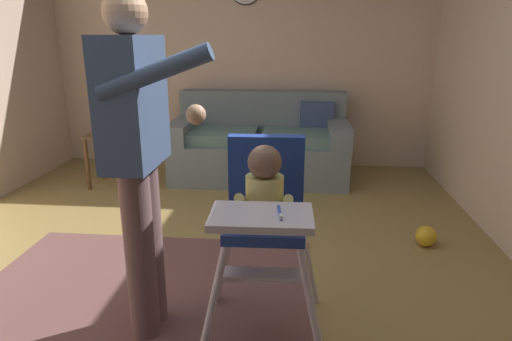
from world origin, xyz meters
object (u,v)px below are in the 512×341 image
couch (261,145)px  side_table (110,147)px  high_chair (265,205)px  toy_ball (426,236)px  sippy_cup (107,128)px  adult_standing (138,153)px

couch → side_table: bearing=-74.3°
side_table → high_chair: bearing=-52.4°
toy_ball → sippy_cup: bearing=158.1°
adult_standing → toy_ball: size_ratio=11.10×
high_chair → adult_standing: bearing=-92.2°
adult_standing → toy_ball: bearing=33.3°
high_chair → toy_ball: high_chair is taller
adult_standing → side_table: size_ratio=3.10×
adult_standing → side_table: adult_standing is taller
side_table → toy_ball: bearing=-22.0°
sippy_cup → couch: bearing=15.6°
sippy_cup → toy_ball: bearing=-21.9°
couch → side_table: (-1.43, -0.40, 0.05)m
high_chair → side_table: high_chair is taller
couch → adult_standing: size_ratio=1.09×
toy_ball → sippy_cup: (-2.73, 1.10, 0.50)m
high_chair → sippy_cup: (-1.66, 2.14, -0.11)m
toy_ball → sippy_cup: sippy_cup is taller
adult_standing → couch: bearing=82.8°
toy_ball → couch: bearing=130.6°
adult_standing → toy_ball: (1.64, 1.04, -0.84)m
high_chair → couch: bearing=-176.6°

